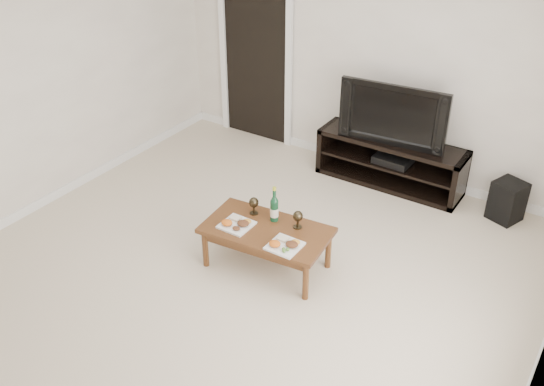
{
  "coord_description": "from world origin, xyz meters",
  "views": [
    {
      "loc": [
        2.58,
        -3.26,
        3.49
      ],
      "look_at": [
        0.06,
        0.62,
        0.7
      ],
      "focal_mm": 40.0,
      "sensor_mm": 36.0,
      "label": 1
    }
  ],
  "objects_px": {
    "television": "(396,112)",
    "subwoofer": "(507,201)",
    "coffee_table": "(267,248)",
    "media_console": "(390,162)"
  },
  "relations": [
    {
      "from": "television",
      "to": "subwoofer",
      "type": "xyz_separation_m",
      "value": [
        1.31,
        -0.01,
        -0.67
      ]
    },
    {
      "from": "television",
      "to": "coffee_table",
      "type": "height_order",
      "value": "television"
    },
    {
      "from": "media_console",
      "to": "subwoofer",
      "type": "bearing_deg",
      "value": -0.65
    },
    {
      "from": "television",
      "to": "media_console",
      "type": "bearing_deg",
      "value": -5.17
    },
    {
      "from": "media_console",
      "to": "subwoofer",
      "type": "distance_m",
      "value": 1.31
    },
    {
      "from": "media_console",
      "to": "coffee_table",
      "type": "bearing_deg",
      "value": -98.99
    },
    {
      "from": "subwoofer",
      "to": "coffee_table",
      "type": "xyz_separation_m",
      "value": [
        -1.63,
        -2.02,
        -0.0
      ]
    },
    {
      "from": "television",
      "to": "subwoofer",
      "type": "height_order",
      "value": "television"
    },
    {
      "from": "media_console",
      "to": "subwoofer",
      "type": "xyz_separation_m",
      "value": [
        1.31,
        -0.01,
        -0.06
      ]
    },
    {
      "from": "television",
      "to": "coffee_table",
      "type": "relative_size",
      "value": 1.04
    }
  ]
}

